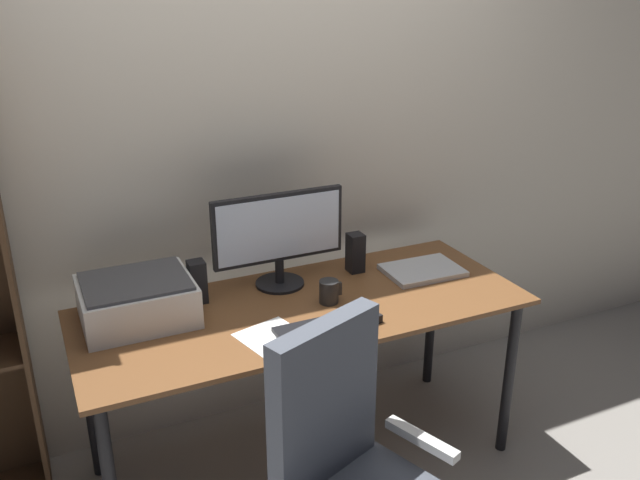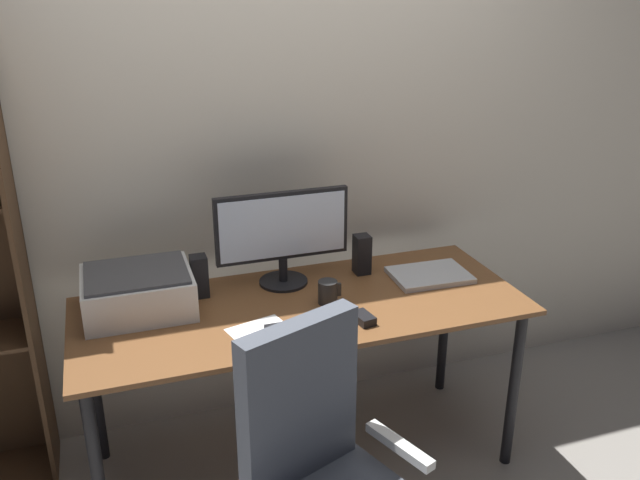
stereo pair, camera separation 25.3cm
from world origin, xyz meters
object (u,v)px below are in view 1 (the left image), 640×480
Objects in this scene: mouse at (369,316)px; coffee_mug at (329,292)px; speaker_right at (355,253)px; laptop at (422,270)px; speaker_left at (197,282)px; printer at (137,300)px; desk at (304,323)px; keyboard at (315,328)px; monitor at (279,233)px.

coffee_mug reaches higher than mouse.
laptop is at bearing -28.54° from speaker_right.
speaker_left reaches higher than printer.
laptop is 0.80× the size of printer.
keyboard reaches higher than desk.
coffee_mug reaches higher than desk.
printer reaches higher than mouse.
keyboard is (-0.03, -0.41, -0.22)m from monitor.
monitor is at bearing 178.68° from speaker_right.
speaker_left is (-0.94, 0.14, 0.07)m from laptop.
printer is at bearing -174.32° from monitor.
desk is at bearing -85.79° from monitor.
printer is at bearing 177.75° from laptop.
mouse is (0.21, -0.01, 0.01)m from keyboard.
speaker_right is (0.33, 0.20, 0.16)m from desk.
mouse reaches higher than desk.
desk is at bearing 78.24° from keyboard.
printer is (-0.60, 0.15, 0.16)m from desk.
monitor is 0.65m from laptop.
keyboard is (-0.04, -0.20, 0.09)m from desk.
coffee_mug is (0.10, -0.02, 0.13)m from desk.
laptop is at bearing 9.65° from coffee_mug.
desk is 0.59m from laptop.
printer is (-0.58, -0.06, -0.15)m from monitor.
speaker_right reaches higher than printer.
speaker_right reaches higher than coffee_mug.
keyboard is at bearing -133.06° from speaker_right.
keyboard is at bearing -93.98° from monitor.
speaker_right is at bearing 0.00° from speaker_left.
keyboard is 0.21m from mouse.
speaker_right is at bearing 59.02° from mouse.
monitor is 0.46m from keyboard.
laptop is 1.88× the size of speaker_right.
keyboard is 0.72× the size of printer.
printer reaches higher than coffee_mug.
mouse is at bearing -144.58° from laptop.
monitor is 5.69× the size of mouse.
speaker_left reaches higher than laptop.
desk is 5.41× the size of laptop.
monitor reaches higher than desk.
mouse is 0.67m from speaker_left.
mouse is at bearing -111.17° from speaker_right.
desk is 0.42m from speaker_right.
monitor is at bearing 116.62° from coffee_mug.
keyboard is at bearing -51.60° from speaker_left.
monitor is 3.21× the size of speaker_right.
mouse is 0.56× the size of speaker_right.
desk is 0.44m from speaker_left.
coffee_mug is 0.54× the size of speaker_right.
speaker_left is at bearing 11.83° from printer.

